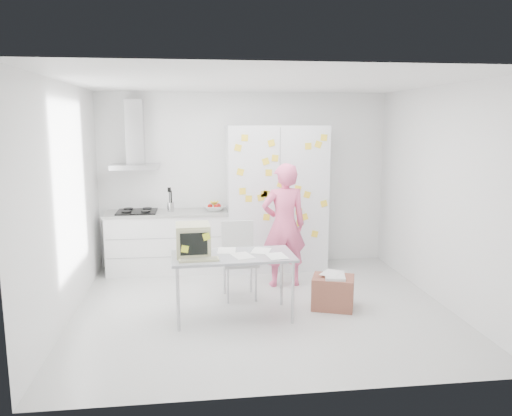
{
  "coord_description": "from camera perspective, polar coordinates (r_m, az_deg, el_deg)",
  "views": [
    {
      "loc": [
        -0.8,
        -5.78,
        2.25
      ],
      "look_at": [
        0.02,
        0.72,
        1.12
      ],
      "focal_mm": 35.0,
      "sensor_mm": 36.0,
      "label": 1
    }
  ],
  "objects": [
    {
      "name": "chair",
      "position": [
        6.49,
        -1.98,
        -5.35
      ],
      "size": [
        0.46,
        0.46,
        0.98
      ],
      "rotation": [
        0.0,
        0.0,
        0.05
      ],
      "color": "#BBBBB8",
      "rests_on": "ground"
    },
    {
      "name": "walls",
      "position": [
        6.61,
        -0.16,
        1.98
      ],
      "size": [
        4.52,
        4.01,
        2.7
      ],
      "color": "white",
      "rests_on": "ground"
    },
    {
      "name": "counter_run",
      "position": [
        7.7,
        -9.97,
        -3.69
      ],
      "size": [
        1.84,
        0.63,
        1.28
      ],
      "color": "white",
      "rests_on": "ground"
    },
    {
      "name": "person",
      "position": [
        6.85,
        3.21,
        -1.98
      ],
      "size": [
        0.66,
        0.46,
        1.71
      ],
      "primitive_type": "imported",
      "rotation": [
        0.0,
        0.0,
        3.23
      ],
      "color": "#F25E8C",
      "rests_on": "ground"
    },
    {
      "name": "floor",
      "position": [
        6.26,
        0.67,
        -11.36
      ],
      "size": [
        4.5,
        4.0,
        0.02
      ],
      "primitive_type": "cube",
      "color": "silver",
      "rests_on": "ground"
    },
    {
      "name": "cardboard_box",
      "position": [
        6.24,
        8.79,
        -9.44
      ],
      "size": [
        0.6,
        0.54,
        0.43
      ],
      "rotation": [
        0.0,
        0.0,
        -0.35
      ],
      "color": "brown",
      "rests_on": "ground"
    },
    {
      "name": "range_hood",
      "position": [
        7.67,
        -13.65,
        7.35
      ],
      "size": [
        0.7,
        0.48,
        1.01
      ],
      "color": "silver",
      "rests_on": "walls"
    },
    {
      "name": "tall_cabinet",
      "position": [
        7.65,
        2.31,
        1.15
      ],
      "size": [
        1.5,
        0.68,
        2.2
      ],
      "color": "silver",
      "rests_on": "ground"
    },
    {
      "name": "desk",
      "position": [
        5.72,
        -5.53,
        -4.5
      ],
      "size": [
        1.42,
        0.76,
        1.11
      ],
      "rotation": [
        0.0,
        0.0,
        0.04
      ],
      "color": "#999CA3",
      "rests_on": "ground"
    },
    {
      "name": "ceiling",
      "position": [
        5.85,
        0.73,
        14.21
      ],
      "size": [
        4.5,
        4.0,
        0.02
      ],
      "primitive_type": "cube",
      "color": "white",
      "rests_on": "walls"
    }
  ]
}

